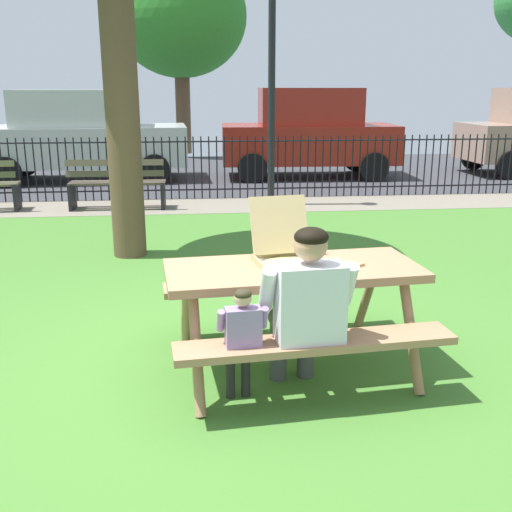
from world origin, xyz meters
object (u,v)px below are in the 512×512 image
object	(u,v)px
lamp_post_walkway	(272,56)
far_tree_midleft	(180,17)
child_at_table	(241,335)
parked_car_center	(309,132)
parked_car_left	(83,134)
picnic_table_foreground	(293,289)
park_bench_center	(117,185)
adult_at_table	(306,306)
pizza_slice_on_table	(345,264)
pizza_box_open	(285,252)

from	to	relation	value
lamp_post_walkway	far_tree_midleft	size ratio (longest dim) A/B	0.70
child_at_table	far_tree_midleft	distance (m)	16.09
parked_car_center	parked_car_left	bearing A→B (deg)	-179.98
lamp_post_walkway	parked_car_left	size ratio (longest dim) A/B	0.91
picnic_table_foreground	park_bench_center	distance (m)	6.51
child_at_table	lamp_post_walkway	distance (m)	7.25
adult_at_table	lamp_post_walkway	size ratio (longest dim) A/B	0.29
pizza_slice_on_table	far_tree_midleft	size ratio (longest dim) A/B	0.05
picnic_table_foreground	parked_car_center	world-z (taller)	parked_car_center
pizza_box_open	adult_at_table	bearing A→B (deg)	-85.12
pizza_box_open	adult_at_table	world-z (taller)	pizza_box_open
pizza_box_open	park_bench_center	distance (m)	6.45
adult_at_table	parked_car_center	size ratio (longest dim) A/B	0.30
child_at_table	picnic_table_foreground	bearing A→B (deg)	54.04
child_at_table	parked_car_left	distance (m)	10.54
lamp_post_walkway	far_tree_midleft	distance (m)	9.08
parked_car_center	far_tree_midleft	bearing A→B (deg)	117.72
pizza_slice_on_table	lamp_post_walkway	distance (m)	6.56
child_at_table	parked_car_center	bearing A→B (deg)	77.14
far_tree_midleft	picnic_table_foreground	bearing A→B (deg)	-86.27
park_bench_center	far_tree_midleft	xyz separation A→B (m)	(1.00, 8.93, 3.59)
picnic_table_foreground	lamp_post_walkway	size ratio (longest dim) A/B	0.47
pizza_box_open	adult_at_table	size ratio (longest dim) A/B	0.48
park_bench_center	pizza_box_open	bearing A→B (deg)	-72.45
child_at_table	pizza_slice_on_table	bearing A→B (deg)	35.77
pizza_box_open	parked_car_center	bearing A→B (deg)	78.42
picnic_table_foreground	adult_at_table	distance (m)	0.51
pizza_box_open	picnic_table_foreground	bearing A→B (deg)	-52.88
pizza_slice_on_table	far_tree_midleft	world-z (taller)	far_tree_midleft
pizza_box_open	parked_car_center	size ratio (longest dim) A/B	0.15
picnic_table_foreground	parked_car_left	world-z (taller)	parked_car_left
pizza_slice_on_table	parked_car_left	distance (m)	10.22
picnic_table_foreground	child_at_table	bearing A→B (deg)	-125.96
picnic_table_foreground	far_tree_midleft	world-z (taller)	far_tree_midleft
lamp_post_walkway	child_at_table	bearing A→B (deg)	-98.69
adult_at_table	lamp_post_walkway	world-z (taller)	lamp_post_walkway
child_at_table	park_bench_center	world-z (taller)	park_bench_center
picnic_table_foreground	pizza_slice_on_table	bearing A→B (deg)	0.08
lamp_post_walkway	picnic_table_foreground	bearing A→B (deg)	-95.78
pizza_slice_on_table	lamp_post_walkway	xyz separation A→B (m)	(0.26, 6.32, 1.72)
picnic_table_foreground	lamp_post_walkway	xyz separation A→B (m)	(0.64, 6.32, 1.90)
pizza_box_open	far_tree_midleft	world-z (taller)	far_tree_midleft
pizza_slice_on_table	park_bench_center	bearing A→B (deg)	110.90
picnic_table_foreground	parked_car_center	distance (m)	9.81
pizza_slice_on_table	adult_at_table	distance (m)	0.64
parked_car_left	pizza_slice_on_table	bearing A→B (deg)	-70.14
pizza_slice_on_table	parked_car_center	world-z (taller)	parked_car_center
lamp_post_walkway	pizza_slice_on_table	bearing A→B (deg)	-92.36
child_at_table	park_bench_center	distance (m)	6.95
park_bench_center	parked_car_center	bearing A→B (deg)	41.26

